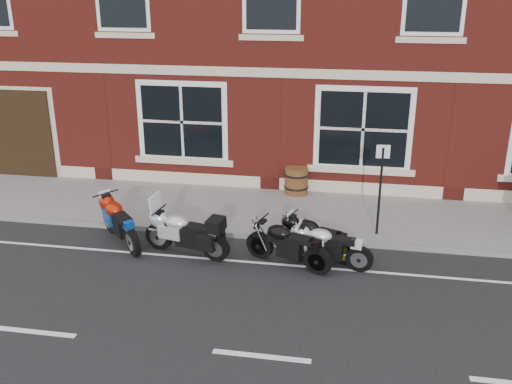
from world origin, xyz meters
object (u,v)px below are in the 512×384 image
moto_sport_silver (327,244)px  moto_sport_red (121,220)px  moto_sport_black (315,236)px  barrel_planter (296,180)px  moto_naked_black (287,243)px  parking_sign (381,184)px  moto_touring_silver (184,231)px

moto_sport_silver → moto_sport_red: bearing=96.1°
moto_sport_black → moto_sport_silver: bearing=-122.6°
moto_sport_black → barrel_planter: barrel_planter is taller
moto_naked_black → parking_sign: (1.91, 1.69, 0.84)m
moto_naked_black → moto_touring_silver: bearing=108.7°
moto_sport_red → barrel_planter: size_ratio=2.24×
moto_touring_silver → moto_sport_black: moto_touring_silver is taller
moto_sport_silver → moto_naked_black: bearing=108.6°
moto_sport_red → moto_sport_silver: size_ratio=0.89×
moto_sport_black → moto_naked_black: size_ratio=0.94×
parking_sign → moto_sport_silver: bearing=-129.6°
barrel_planter → moto_sport_black: bearing=-77.5°
moto_sport_red → moto_sport_silver: bearing=-46.7°
moto_naked_black → parking_sign: parking_sign is taller
moto_naked_black → moto_sport_silver: bearing=-59.6°
moto_touring_silver → moto_sport_red: moto_touring_silver is taller
moto_sport_black → barrel_planter: (-0.79, 3.57, 0.01)m
moto_sport_red → moto_sport_black: bearing=-41.9°
moto_sport_silver → moto_naked_black: 0.84m
moto_touring_silver → moto_naked_black: moto_touring_silver is taller
moto_sport_red → moto_naked_black: (3.88, -0.47, -0.04)m
moto_naked_black → barrel_planter: (-0.24, 4.08, -0.03)m
moto_sport_black → barrel_planter: size_ratio=2.39×
barrel_planter → parking_sign: (2.15, -2.39, 0.86)m
moto_sport_silver → moto_naked_black: moto_naked_black is taller
parking_sign → moto_sport_red: bearing=-173.3°
barrel_planter → parking_sign: parking_sign is taller
moto_naked_black → barrel_planter: moto_naked_black is taller
moto_touring_silver → parking_sign: 4.54m
moto_touring_silver → moto_sport_silver: size_ratio=1.08×
moto_touring_silver → moto_sport_silver: 3.11m
moto_touring_silver → parking_sign: (4.18, 1.55, 0.81)m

